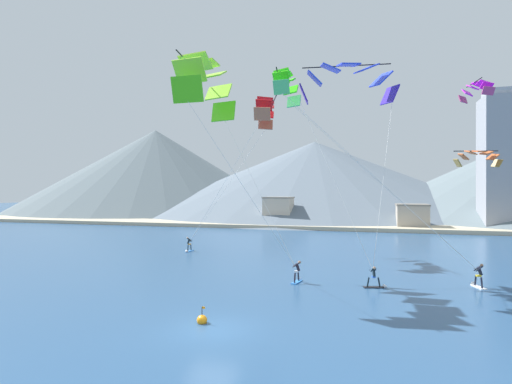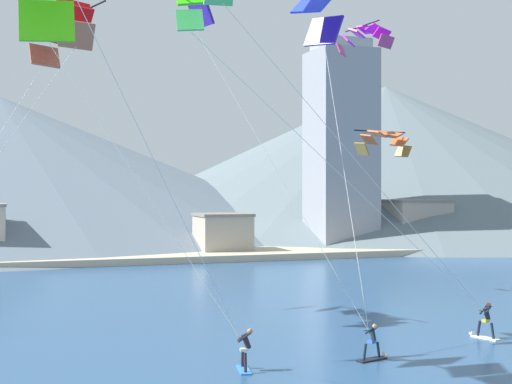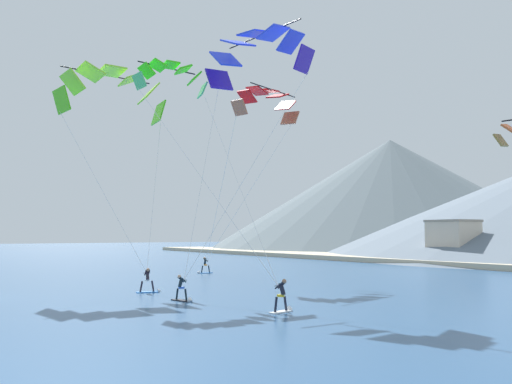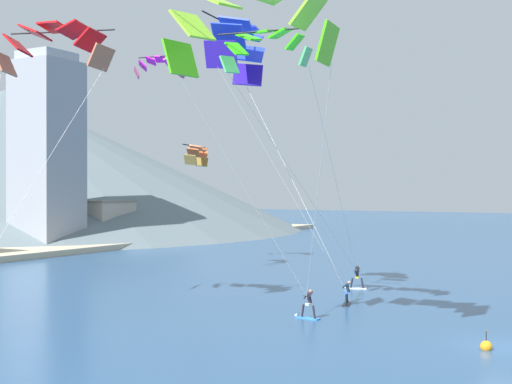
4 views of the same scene
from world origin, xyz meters
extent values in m
plane|color=navy|center=(0.00, 0.00, 0.00)|extent=(400.00, 400.00, 0.00)
cube|color=white|center=(15.28, 13.61, 0.04)|extent=(0.84, 1.51, 0.07)
cylinder|color=black|center=(15.39, 13.23, 0.45)|extent=(0.19, 0.28, 0.77)
cylinder|color=black|center=(15.16, 13.99, 0.45)|extent=(0.19, 0.28, 0.77)
cube|color=yellow|center=(15.28, 13.61, 0.87)|extent=(0.38, 0.33, 0.12)
cylinder|color=black|center=(15.37, 13.63, 1.21)|extent=(0.47, 0.34, 0.65)
cylinder|color=black|center=(15.31, 13.49, 1.39)|extent=(0.55, 0.24, 0.42)
cylinder|color=black|center=(15.23, 13.72, 1.39)|extent=(0.55, 0.24, 0.42)
cylinder|color=black|center=(15.10, 13.55, 1.36)|extent=(0.18, 0.51, 0.03)
sphere|color=#9E7051|center=(15.50, 13.67, 1.61)|extent=(0.23, 0.23, 0.23)
cone|color=white|center=(15.03, 14.44, 0.10)|extent=(0.43, 0.39, 0.36)
cube|color=#337FDB|center=(2.24, 11.49, 0.04)|extent=(0.68, 1.49, 0.07)
cylinder|color=#231E28|center=(2.17, 11.10, 0.44)|extent=(0.16, 0.27, 0.75)
cylinder|color=#231E28|center=(2.31, 11.88, 0.44)|extent=(0.16, 0.27, 0.75)
cube|color=white|center=(2.24, 11.49, 0.85)|extent=(0.35, 0.29, 0.12)
cylinder|color=#231E28|center=(2.33, 11.47, 1.19)|extent=(0.44, 0.29, 0.64)
cylinder|color=#231E28|center=(2.21, 11.37, 1.36)|extent=(0.54, 0.17, 0.41)
cylinder|color=#231E28|center=(2.25, 11.61, 1.36)|extent=(0.54, 0.17, 0.41)
cylinder|color=black|center=(2.05, 11.52, 1.33)|extent=(0.12, 0.52, 0.03)
sphere|color=#9E7051|center=(2.47, 11.45, 1.58)|extent=(0.23, 0.23, 0.23)
cone|color=white|center=(2.39, 12.35, 0.10)|extent=(0.41, 0.36, 0.36)
cube|color=black|center=(7.92, 11.44, 0.04)|extent=(1.51, 0.82, 0.07)
cylinder|color=#14232D|center=(7.54, 11.33, 0.41)|extent=(0.25, 0.17, 0.69)
cylinder|color=#14232D|center=(8.30, 11.55, 0.41)|extent=(0.25, 0.17, 0.69)
cube|color=blue|center=(7.92, 11.44, 0.79)|extent=(0.29, 0.34, 0.12)
cylinder|color=#14232D|center=(7.94, 11.37, 1.11)|extent=(0.30, 0.40, 0.59)
cylinder|color=#14232D|center=(7.81, 11.43, 1.27)|extent=(0.21, 0.50, 0.38)
cylinder|color=#14232D|center=(8.02, 11.49, 1.27)|extent=(0.21, 0.50, 0.38)
cylinder|color=black|center=(7.87, 11.63, 1.25)|extent=(0.51, 0.18, 0.03)
sphere|color=tan|center=(7.98, 11.26, 1.48)|extent=(0.21, 0.21, 0.21)
cone|color=white|center=(8.76, 11.68, 0.10)|extent=(0.39, 0.43, 0.36)
cube|color=#337FDB|center=(-12.65, 23.72, 0.04)|extent=(0.44, 1.44, 0.07)
cylinder|color=#14232D|center=(-12.65, 24.12, 0.43)|extent=(0.12, 0.24, 0.73)
cylinder|color=#14232D|center=(-12.66, 23.33, 0.43)|extent=(0.12, 0.24, 0.73)
cube|color=orange|center=(-12.65, 23.72, 0.83)|extent=(0.31, 0.23, 0.12)
cylinder|color=#14232D|center=(-12.75, 23.72, 1.16)|extent=(0.42, 0.22, 0.62)
cylinder|color=#14232D|center=(-12.65, 23.84, 1.34)|extent=(0.53, 0.08, 0.40)
cylinder|color=#14232D|center=(-12.65, 23.60, 1.34)|extent=(0.53, 0.08, 0.40)
cylinder|color=black|center=(-12.47, 23.72, 1.31)|extent=(0.03, 0.52, 0.03)
sphere|color=tan|center=(-12.90, 23.72, 1.54)|extent=(0.22, 0.22, 0.22)
cone|color=white|center=(-12.66, 22.85, 0.10)|extent=(0.36, 0.30, 0.36)
cube|color=#4DC66C|center=(1.12, 11.13, 15.03)|extent=(1.23, 0.74, 1.15)
cube|color=#38E111|center=(0.96, 11.73, 15.89)|extent=(1.23, 1.02, 1.01)
cube|color=#38E111|center=(0.87, 12.62, 16.47)|extent=(1.23, 1.15, 0.73)
cube|color=#38E111|center=(0.83, 13.67, 16.67)|extent=(1.23, 1.11, 0.33)
cube|color=#38E111|center=(0.87, 14.71, 16.47)|extent=(1.23, 1.16, 0.73)
cube|color=#38E111|center=(0.98, 15.60, 15.89)|extent=(1.23, 1.03, 1.01)
cube|color=#4DC66C|center=(1.14, 16.20, 15.03)|extent=(1.23, 0.75, 1.15)
cylinder|color=black|center=(0.29, 13.67, 16.58)|extent=(0.97, 5.06, 0.10)
cylinder|color=silver|center=(8.16, 12.26, 7.94)|extent=(13.92, 2.61, 13.18)
cylinder|color=silver|center=(8.17, 14.96, 7.94)|extent=(13.90, 2.83, 13.18)
cube|color=#49C316|center=(-4.86, 7.14, 14.30)|extent=(2.24, 0.97, 1.91)
cube|color=#9BE62E|center=(-5.08, 7.99, 15.88)|extent=(2.27, 1.60, 1.66)
cube|color=#9BE62E|center=(-5.26, 9.43, 16.95)|extent=(2.30, 1.95, 1.12)
cube|color=#9BE62E|center=(-5.37, 11.19, 17.33)|extent=(2.30, 1.96, 0.37)
cube|color=#9BE62E|center=(-5.40, 12.95, 16.95)|extent=(2.30, 1.77, 1.12)
cube|color=#9BE62E|center=(-5.33, 14.39, 15.88)|extent=(2.28, 1.42, 1.66)
cube|color=#49C316|center=(-5.19, 15.26, 14.30)|extent=(2.26, 0.79, 1.91)
cylinder|color=black|center=(-6.37, 11.15, 17.22)|extent=(1.33, 7.94, 0.10)
cylinder|color=silver|center=(-1.34, 9.25, 7.37)|extent=(6.85, 4.56, 12.09)
cylinder|color=silver|center=(-1.51, 13.47, 7.37)|extent=(7.18, 3.93, 12.09)
cube|color=#2E18A6|center=(1.85, 17.27, 15.86)|extent=(1.04, 2.30, 1.80)
cube|color=#253EEF|center=(2.82, 17.31, 17.21)|extent=(1.63, 2.44, 1.59)
cube|color=#253EEF|center=(4.20, 17.58, 18.11)|extent=(2.07, 2.51, 1.14)
cube|color=#253EEF|center=(5.77, 18.03, 18.43)|extent=(2.30, 2.52, 0.52)
cube|color=#253EEF|center=(7.31, 18.59, 18.11)|extent=(2.35, 2.45, 1.14)
cube|color=#253EEF|center=(8.58, 19.19, 17.21)|extent=(2.15, 2.30, 1.59)
cube|color=#2E18A6|center=(9.39, 19.73, 15.86)|extent=(1.73, 2.11, 1.80)
cylinder|color=black|center=(5.49, 18.91, 18.61)|extent=(7.96, 1.08, 0.10)
cylinder|color=silver|center=(4.72, 14.48, 8.16)|extent=(6.34, 5.74, 13.84)
cylinder|color=silver|center=(8.72, 15.79, 8.16)|extent=(1.74, 8.35, 13.84)
cube|color=#BA6445|center=(-4.79, 28.76, 15.27)|extent=(1.84, 1.28, 1.44)
cube|color=red|center=(-4.48, 27.98, 16.36)|extent=(1.93, 1.62, 1.23)
cube|color=red|center=(-4.15, 26.86, 17.08)|extent=(2.00, 1.78, 0.85)
cube|color=red|center=(-3.84, 25.54, 17.34)|extent=(2.02, 1.76, 0.36)
cube|color=red|center=(-3.60, 24.21, 17.08)|extent=(2.01, 1.62, 0.85)
cube|color=red|center=(-3.46, 23.04, 16.36)|extent=(1.97, 1.31, 1.23)
cube|color=#BA6445|center=(-3.44, 22.21, 15.27)|extent=(1.90, 0.87, 1.44)
cylinder|color=black|center=(-3.07, 25.70, 17.23)|extent=(2.35, 6.46, 0.10)
cylinder|color=silver|center=(-8.70, 26.35, 7.97)|extent=(7.59, 5.29, 13.33)
cylinder|color=silver|center=(-7.98, 22.84, 7.97)|extent=(9.03, 1.80, 13.33)
cube|color=olive|center=(16.99, 30.08, 10.17)|extent=(0.83, 1.30, 0.99)
cube|color=#CC5B2A|center=(17.60, 30.19, 10.86)|extent=(1.07, 1.36, 0.85)
cube|color=#CC5B2A|center=(18.38, 30.42, 11.31)|extent=(1.24, 1.39, 0.61)
cube|color=#CC5B2A|center=(19.25, 30.73, 11.47)|extent=(1.32, 1.41, 0.31)
cube|color=#CC5B2A|center=(20.09, 31.09, 11.31)|extent=(1.35, 1.38, 0.61)
cube|color=#CC5B2A|center=(20.82, 31.46, 10.86)|extent=(1.28, 1.31, 0.85)
cube|color=olive|center=(21.35, 31.80, 10.17)|extent=(1.11, 1.21, 0.99)
cylinder|color=black|center=(19.07, 31.19, 11.55)|extent=(4.77, 1.09, 0.10)
cube|color=#AA3871|center=(20.97, 33.79, 18.83)|extent=(1.46, 0.70, 1.09)
cube|color=#D017DF|center=(20.94, 34.37, 19.55)|extent=(1.54, 1.02, 1.02)
cube|color=#D017DF|center=(20.73, 35.14, 20.03)|extent=(1.58, 1.27, 0.81)
cube|color=#D017DF|center=(20.39, 35.99, 20.20)|extent=(1.57, 1.42, 0.49)
cube|color=#D017DF|center=(19.95, 36.80, 20.03)|extent=(1.50, 1.49, 0.81)
cube|color=#D017DF|center=(19.49, 37.45, 19.55)|extent=(1.38, 1.46, 1.02)
cube|color=#AA3871|center=(19.06, 37.85, 18.83)|extent=(1.23, 1.28, 1.09)
cylinder|color=black|center=(19.88, 35.76, 20.37)|extent=(0.77, 4.52, 0.10)
sphere|color=orange|center=(-0.91, 0.78, 0.15)|extent=(0.56, 0.56, 0.56)
cylinder|color=black|center=(-0.91, 0.78, 0.65)|extent=(0.04, 0.04, 0.44)
cube|color=orange|center=(-0.82, 0.78, 0.83)|extent=(0.18, 0.01, 0.12)
cube|color=#BCAD8E|center=(0.00, 57.03, 0.35)|extent=(180.00, 10.00, 0.70)
cube|color=beige|center=(-10.16, 59.24, 2.78)|extent=(5.48, 4.79, 5.57)
cube|color=gray|center=(-10.16, 59.24, 5.72)|extent=(5.70, 4.98, 0.30)
cube|color=#A89E8E|center=(14.92, 59.01, 2.18)|extent=(5.40, 5.73, 4.36)
cube|color=slate|center=(14.92, 59.01, 4.51)|extent=(5.62, 5.96, 0.30)
cube|color=gray|center=(30.19, 61.34, 11.86)|extent=(7.00, 7.00, 23.72)
cube|color=#979DA8|center=(30.19, 61.34, 24.32)|extent=(5.60, 5.60, 1.20)
cone|color=slate|center=(-62.85, 102.02, 13.86)|extent=(92.26, 92.26, 27.72)
cone|color=slate|center=(-9.41, 106.67, 11.25)|extent=(111.25, 111.25, 22.49)
camera|label=1|loc=(7.76, -18.80, 7.05)|focal=28.00mm
camera|label=2|loc=(-6.40, -15.66, 7.28)|focal=50.00mm
camera|label=3|loc=(39.65, -3.38, 4.08)|focal=40.00mm
camera|label=4|loc=(-35.26, -6.29, 7.55)|focal=50.00mm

